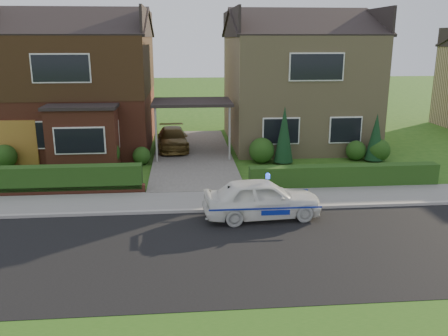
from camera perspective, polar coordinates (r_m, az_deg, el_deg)
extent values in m
plane|color=#265516|center=(13.30, -2.56, -10.00)|extent=(120.00, 120.00, 0.00)
cube|color=black|center=(13.30, -2.56, -10.00)|extent=(60.00, 6.00, 0.02)
cube|color=#9E9993|center=(16.08, -3.06, -5.16)|extent=(60.00, 0.16, 0.12)
cube|color=slate|center=(17.07, -3.19, -3.96)|extent=(60.00, 2.00, 0.10)
cube|color=#666059|center=(23.69, -3.77, 1.58)|extent=(3.80, 12.00, 0.12)
cube|color=brown|center=(26.69, -16.75, 8.72)|extent=(7.20, 8.00, 5.80)
cube|color=white|center=(23.44, -22.16, 3.67)|extent=(1.80, 0.08, 1.30)
cube|color=white|center=(22.71, -14.49, 3.98)|extent=(1.60, 0.08, 1.30)
cube|color=white|center=(22.66, -19.03, 11.28)|extent=(2.60, 0.08, 1.30)
cube|color=black|center=(26.58, -16.99, 11.82)|extent=(7.26, 8.06, 2.90)
cube|color=brown|center=(22.20, -16.59, 3.44)|extent=(3.00, 1.40, 2.70)
cube|color=black|center=(21.96, -16.87, 7.06)|extent=(3.20, 1.60, 0.14)
cube|color=tan|center=(26.90, 8.56, 9.24)|extent=(7.20, 8.00, 5.80)
cube|color=white|center=(22.89, 6.87, 4.44)|extent=(1.80, 0.08, 1.30)
cube|color=white|center=(23.74, 14.40, 4.46)|extent=(1.60, 0.08, 1.30)
cube|color=white|center=(22.90, 11.08, 11.85)|extent=(2.60, 0.08, 1.30)
cube|color=black|center=(23.21, -3.89, 7.92)|extent=(3.80, 3.00, 0.14)
cylinder|color=gray|center=(22.07, -8.17, 3.86)|extent=(0.10, 0.10, 2.70)
cylinder|color=gray|center=(22.15, 0.67, 4.05)|extent=(0.10, 0.10, 2.70)
cube|color=olive|center=(23.76, -24.08, 2.75)|extent=(2.20, 0.10, 2.10)
cube|color=brown|center=(18.93, -21.18, -2.64)|extent=(7.70, 0.25, 0.36)
cube|color=#183711|center=(19.12, -21.01, -3.02)|extent=(7.50, 0.55, 0.90)
cube|color=#183711|center=(19.31, 14.15, -2.26)|extent=(7.50, 0.55, 0.80)
sphere|color=#183711|center=(23.52, -24.87, 1.26)|extent=(1.08, 1.08, 1.08)
sphere|color=#183711|center=(22.17, -14.08, 1.78)|extent=(1.32, 1.32, 1.32)
sphere|color=#183711|center=(22.32, -9.87, 1.47)|extent=(0.84, 0.84, 0.84)
sphere|color=#183711|center=(22.31, 4.55, 2.12)|extent=(1.20, 1.20, 1.20)
sphere|color=#183711|center=(23.63, 15.58, 2.05)|extent=(0.96, 0.96, 0.96)
sphere|color=#183711|center=(23.71, 18.11, 2.04)|extent=(1.08, 1.08, 1.08)
cone|color=black|center=(22.16, 7.23, 3.81)|extent=(0.90, 0.90, 2.60)
cone|color=black|center=(23.52, 17.77, 3.37)|extent=(0.90, 0.90, 2.20)
imported|color=white|center=(15.47, 4.58, -3.71)|extent=(1.83, 3.93, 1.30)
sphere|color=#193FF2|center=(15.28, 5.34, -1.09)|extent=(0.17, 0.17, 0.17)
cube|color=navy|center=(14.77, 5.07, -4.87)|extent=(3.51, 0.02, 0.05)
cube|color=navy|center=(16.21, 4.12, -2.99)|extent=(3.51, 0.01, 0.05)
ellipsoid|color=black|center=(15.15, 0.67, -3.01)|extent=(0.22, 0.17, 0.21)
sphere|color=white|center=(15.10, 0.75, -3.11)|extent=(0.11, 0.11, 0.11)
sphere|color=black|center=(15.09, 0.75, -2.52)|extent=(0.13, 0.13, 0.13)
cone|color=black|center=(15.08, 0.58, -2.28)|extent=(0.04, 0.04, 0.05)
cone|color=black|center=(15.09, 0.92, -2.27)|extent=(0.04, 0.04, 0.05)
imported|color=brown|center=(24.72, -6.19, 3.53)|extent=(1.73, 3.81, 1.08)
imported|color=gray|center=(19.26, -17.67, -1.46)|extent=(0.43, 0.35, 0.72)
imported|color=gray|center=(22.16, -17.12, 0.89)|extent=(0.59, 0.58, 0.83)
imported|color=gray|center=(19.87, -18.46, -0.92)|extent=(0.50, 0.50, 0.78)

